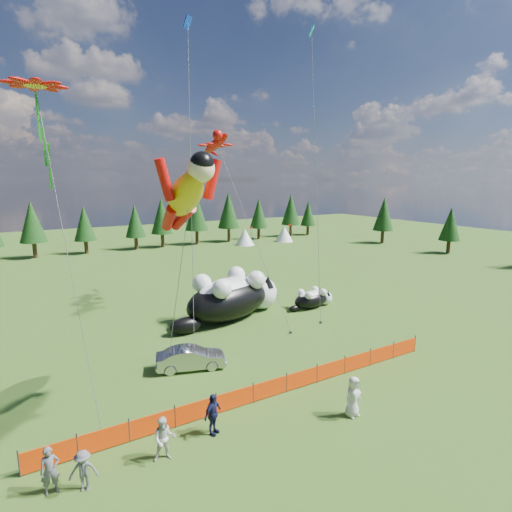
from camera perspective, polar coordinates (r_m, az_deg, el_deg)
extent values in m
plane|color=#163609|center=(23.82, -1.97, -16.37)|extent=(160.00, 160.00, 0.00)
cylinder|color=#262626|center=(18.82, -30.77, -24.15)|extent=(0.06, 0.06, 1.10)
cylinder|color=#262626|center=(18.82, -24.14, -23.53)|extent=(0.06, 0.06, 1.10)
cylinder|color=#262626|center=(19.03, -17.67, -22.64)|extent=(0.06, 0.06, 1.10)
cylinder|color=#262626|center=(19.44, -11.48, -21.53)|extent=(0.06, 0.06, 1.10)
cylinder|color=#262626|center=(20.04, -5.71, -20.28)|extent=(0.06, 0.06, 1.10)
cylinder|color=#262626|center=(20.82, -0.42, -18.93)|extent=(0.06, 0.06, 1.10)
cylinder|color=#262626|center=(21.76, 4.38, -17.57)|extent=(0.06, 0.06, 1.10)
cylinder|color=#262626|center=(22.83, 8.70, -16.22)|extent=(0.06, 0.06, 1.10)
cylinder|color=#262626|center=(24.02, 12.55, -14.93)|extent=(0.06, 0.06, 1.10)
cylinder|color=#262626|center=(25.32, 15.98, -13.71)|extent=(0.06, 0.06, 1.10)
cylinder|color=#262626|center=(26.70, 19.04, -12.57)|extent=(0.06, 0.06, 1.10)
cylinder|color=#262626|center=(28.16, 21.76, -11.52)|extent=(0.06, 0.06, 1.10)
cube|color=#F63905|center=(18.82, -27.44, -24.00)|extent=(2.00, 0.04, 0.90)
cube|color=#F63905|center=(18.92, -20.87, -23.24)|extent=(2.00, 0.04, 0.90)
cube|color=#F63905|center=(19.23, -14.52, -22.23)|extent=(2.00, 0.04, 0.90)
cube|color=#F63905|center=(19.74, -8.54, -21.04)|extent=(2.00, 0.04, 0.90)
cube|color=#F63905|center=(20.44, -3.00, -19.73)|extent=(2.00, 0.04, 0.90)
cube|color=#F63905|center=(21.30, 2.05, -18.37)|extent=(2.00, 0.04, 0.90)
cube|color=#F63905|center=(22.30, 6.60, -17.00)|extent=(2.00, 0.04, 0.90)
cube|color=#F63905|center=(23.44, 10.67, -15.68)|extent=(2.00, 0.04, 0.90)
cube|color=#F63905|center=(24.68, 14.31, -14.41)|extent=(2.00, 0.04, 0.90)
cube|color=#F63905|center=(26.02, 17.55, -13.23)|extent=(2.00, 0.04, 0.90)
cube|color=#F63905|center=(27.44, 20.43, -12.13)|extent=(2.00, 0.04, 0.90)
ellipsoid|color=black|center=(31.68, -3.89, -6.29)|extent=(8.60, 5.77, 3.15)
ellipsoid|color=white|center=(31.45, -3.91, -4.91)|extent=(6.46, 4.22, 1.93)
sphere|color=white|center=(34.23, 0.65, -5.26)|extent=(2.80, 2.80, 2.80)
sphere|color=#F05D88|center=(35.08, 1.97, -4.86)|extent=(0.39, 0.39, 0.39)
ellipsoid|color=black|center=(29.45, -9.95, -9.76)|extent=(2.70, 1.87, 1.23)
cone|color=black|center=(33.39, 1.71, -3.68)|extent=(0.98, 0.98, 0.98)
cone|color=black|center=(34.49, -0.38, -3.20)|extent=(0.98, 0.98, 0.98)
sphere|color=white|center=(33.36, -2.83, -2.74)|extent=(1.47, 1.47, 1.47)
sphere|color=white|center=(31.80, 0.03, -3.41)|extent=(1.47, 1.47, 1.47)
sphere|color=white|center=(31.00, -7.74, -3.88)|extent=(1.47, 1.47, 1.47)
sphere|color=white|center=(29.32, -4.92, -4.68)|extent=(1.47, 1.47, 1.47)
ellipsoid|color=black|center=(34.95, 7.90, -6.22)|extent=(3.62, 1.90, 1.40)
ellipsoid|color=white|center=(34.85, 7.91, -5.67)|extent=(2.73, 1.37, 0.86)
sphere|color=white|center=(36.06, 9.82, -5.87)|extent=(1.24, 1.24, 1.24)
sphere|color=#F05D88|center=(36.42, 10.41, -5.72)|extent=(0.17, 0.17, 0.17)
ellipsoid|color=black|center=(33.90, 5.53, -7.47)|extent=(1.13, 0.63, 0.54)
cone|color=black|center=(35.66, 10.26, -5.24)|extent=(0.44, 0.44, 0.44)
cone|color=black|center=(36.17, 9.43, -4.98)|extent=(0.44, 0.44, 0.44)
sphere|color=white|center=(35.68, 8.39, -4.77)|extent=(0.65, 0.65, 0.65)
sphere|color=white|center=(34.98, 9.52, -5.12)|extent=(0.65, 0.65, 0.65)
sphere|color=white|center=(34.62, 6.41, -5.21)|extent=(0.65, 0.65, 0.65)
sphere|color=white|center=(33.90, 7.53, -5.59)|extent=(0.65, 0.65, 0.65)
imported|color=#A9A8AD|center=(24.32, -9.28, -14.19)|extent=(4.24, 2.51, 1.32)
imported|color=#56565B|center=(17.44, -27.35, -25.54)|extent=(0.65, 0.44, 1.75)
imported|color=silver|center=(17.57, -12.98, -24.12)|extent=(0.99, 0.75, 1.80)
imported|color=#16193D|center=(18.63, -6.19, -21.55)|extent=(1.22, 1.02, 1.85)
imported|color=#56565B|center=(17.15, -23.44, -26.33)|extent=(1.10, 0.78, 1.53)
imported|color=silver|center=(20.18, 13.71, -18.94)|extent=(0.98, 0.67, 1.94)
cylinder|color=#595959|center=(21.20, -11.49, -5.03)|extent=(0.03, 0.03, 10.87)
cube|color=#262626|center=(24.87, -12.53, -15.20)|extent=(0.15, 0.15, 0.16)
cylinder|color=#595959|center=(31.33, -0.83, 3.73)|extent=(0.03, 0.03, 16.86)
cube|color=#262626|center=(29.37, 4.97, -10.80)|extent=(0.15, 0.15, 0.16)
cylinder|color=#595959|center=(18.25, -25.10, -1.09)|extent=(0.03, 0.03, 15.04)
cube|color=#262626|center=(19.49, -20.96, -23.63)|extent=(0.15, 0.15, 0.16)
cube|color=#178318|center=(19.72, -28.41, 14.14)|extent=(0.18, 0.18, 4.00)
cylinder|color=#595959|center=(23.40, -9.24, 8.15)|extent=(0.03, 0.03, 19.56)
cube|color=#262626|center=(24.60, -8.75, -15.36)|extent=(0.15, 0.15, 0.16)
cylinder|color=#595959|center=(31.59, 8.59, 11.17)|extent=(0.03, 0.03, 22.35)
cube|color=#262626|center=(31.58, 9.22, -9.33)|extent=(0.15, 0.15, 0.16)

